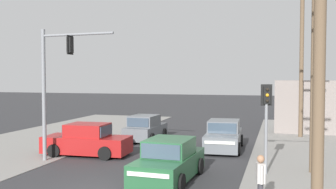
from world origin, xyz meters
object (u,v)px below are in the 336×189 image
pedestrian_at_kerb (260,179)px  traffic_signal_mast (54,77)px  hatchback_receding_far (145,129)px  sedan_oncoming_mid (87,141)px  utility_pole_midground_right (314,51)px  utility_pole_background_right (302,47)px  pedestal_signal_right_kerb (266,113)px  sedan_crossing_left (169,162)px  sedan_oncoming_near (224,136)px

pedestrian_at_kerb → traffic_signal_mast: bearing=155.5°
hatchback_receding_far → sedan_oncoming_mid: 5.28m
utility_pole_midground_right → traffic_signal_mast: (-11.10, -0.96, -1.04)m
sedan_oncoming_mid → utility_pole_background_right: bearing=40.8°
hatchback_receding_far → pedestrian_at_kerb: 13.23m
pedestrian_at_kerb → sedan_oncoming_mid: bearing=145.3°
utility_pole_midground_right → utility_pole_background_right: (0.02, 9.66, 0.86)m
utility_pole_background_right → pedestal_signal_right_kerb: 11.12m
pedestal_signal_right_kerb → utility_pole_midground_right: bearing=23.8°
pedestal_signal_right_kerb → sedan_crossing_left: bearing=-151.1°
sedan_crossing_left → pedestal_signal_right_kerb: bearing=28.9°
traffic_signal_mast → pedestal_signal_right_kerb: (9.31, 0.17, -1.42)m
traffic_signal_mast → pedestal_signal_right_kerb: bearing=1.0°
pedestrian_at_kerb → hatchback_receding_far: bearing=123.4°
utility_pole_background_right → hatchback_receding_far: bearing=-157.3°
pedestrian_at_kerb → pedestal_signal_right_kerb: bearing=89.8°
pedestal_signal_right_kerb → pedestrian_at_kerb: 4.65m
traffic_signal_mast → pedestal_signal_right_kerb: traffic_signal_mast is taller
utility_pole_midground_right → utility_pole_background_right: bearing=89.9°
hatchback_receding_far → traffic_signal_mast: bearing=-106.4°
pedestal_signal_right_kerb → sedan_oncoming_mid: bearing=170.0°
utility_pole_midground_right → sedan_oncoming_mid: (-10.35, 0.72, -4.17)m
hatchback_receding_far → utility_pole_midground_right: bearing=-32.7°
traffic_signal_mast → sedan_crossing_left: (5.88, -1.73, -3.13)m
sedan_oncoming_mid → pedestrian_at_kerb: (8.54, -5.91, 0.22)m
hatchback_receding_far → sedan_oncoming_near: bearing=-20.0°
utility_pole_background_right → traffic_signal_mast: (-11.13, -10.62, -1.90)m
sedan_oncoming_near → pedestrian_at_kerb: bearing=-76.0°
traffic_signal_mast → sedan_crossing_left: 6.88m
sedan_oncoming_near → utility_pole_background_right: bearing=53.7°
sedan_oncoming_mid → pedestrian_at_kerb: bearing=-34.7°
utility_pole_midground_right → pedestal_signal_right_kerb: utility_pole_midground_right is taller
utility_pole_background_right → sedan_crossing_left: 14.33m
utility_pole_midground_right → sedan_oncoming_near: bearing=135.5°
sedan_crossing_left → pedestrian_at_kerb: pedestrian_at_kerb is taller
sedan_crossing_left → sedan_oncoming_near: same height
sedan_oncoming_near → pedestrian_at_kerb: size_ratio=2.64×
sedan_oncoming_near → pedestrian_at_kerb: pedestrian_at_kerb is taller
traffic_signal_mast → pedestrian_at_kerb: (9.30, -4.23, -2.91)m
utility_pole_midground_right → traffic_signal_mast: bearing=-175.1°
utility_pole_midground_right → traffic_signal_mast: utility_pole_midground_right is taller
utility_pole_background_right → traffic_signal_mast: 15.50m
utility_pole_background_right → sedan_crossing_left: (-5.25, -12.35, -5.03)m
hatchback_receding_far → pedestrian_at_kerb: pedestrian_at_kerb is taller
traffic_signal_mast → hatchback_receding_far: bearing=73.6°
utility_pole_midground_right → hatchback_receding_far: size_ratio=2.51×
utility_pole_background_right → hatchback_receding_far: size_ratio=2.97×
utility_pole_midground_right → sedan_oncoming_mid: bearing=176.0°
sedan_oncoming_near → utility_pole_midground_right: bearing=-44.5°
hatchback_receding_far → utility_pole_background_right: bearing=22.7°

